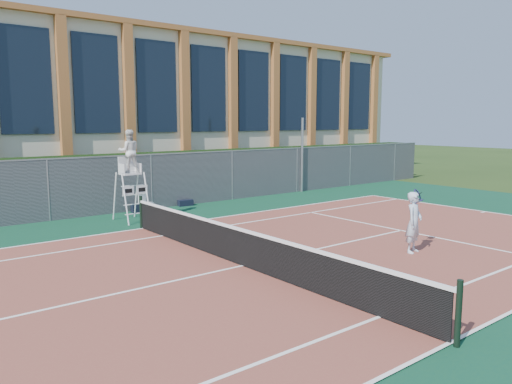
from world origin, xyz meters
TOP-DOWN VIEW (x-y plane):
  - ground at (0.00, 0.00)m, footprint 120.00×120.00m
  - apron at (0.00, 1.00)m, footprint 36.00×20.00m
  - tennis_court at (0.00, 0.00)m, footprint 23.77×10.97m
  - tennis_net at (0.00, 0.00)m, footprint 0.10×11.30m
  - fence at (0.00, 8.80)m, footprint 40.00×0.06m
  - hedge at (0.00, 10.00)m, footprint 40.00×1.40m
  - building at (0.00, 17.95)m, footprint 45.00×10.60m
  - steel_pole at (10.25, 8.70)m, footprint 0.12×0.12m
  - umpire_chair at (0.29, 7.04)m, footprint 0.92×1.41m
  - plastic_chair at (1.21, 7.87)m, footprint 0.56×0.56m
  - sports_bag_near at (1.34, 8.41)m, footprint 0.80×0.39m
  - sports_bag_far at (3.44, 8.60)m, footprint 0.66×0.34m
  - tennis_player at (4.35, -1.83)m, footprint 0.96×0.69m

SIDE VIEW (x-z plane):
  - ground at x=0.00m, z-range 0.00..0.00m
  - apron at x=0.00m, z-range 0.00..0.01m
  - tennis_court at x=0.00m, z-range 0.01..0.03m
  - sports_bag_far at x=3.44m, z-range 0.01..0.26m
  - sports_bag_near at x=1.34m, z-range 0.01..0.34m
  - tennis_net at x=0.00m, z-range -0.01..1.09m
  - plastic_chair at x=1.21m, z-range 0.09..0.99m
  - tennis_player at x=4.35m, z-range 0.03..1.69m
  - fence at x=0.00m, z-range 0.00..2.20m
  - hedge at x=0.00m, z-range 0.00..2.20m
  - steel_pole at x=10.25m, z-range 0.00..3.71m
  - umpire_chair at x=0.29m, z-range 0.75..4.03m
  - building at x=0.00m, z-range 0.03..8.26m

